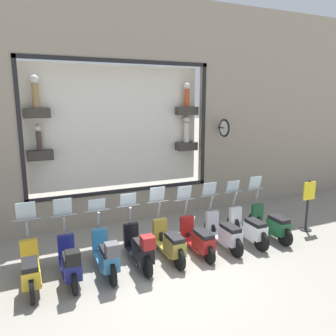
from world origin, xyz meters
name	(u,v)px	position (x,y,z in m)	size (l,w,h in m)	color
ground_plane	(166,270)	(0.00, 0.00, 0.00)	(120.00, 120.00, 0.00)	gray
building_facade	(120,111)	(3.60, 0.00, 3.57)	(1.23, 36.00, 7.06)	gray
scooter_green_0	(271,224)	(0.43, -3.48, 0.44)	(1.80, 0.61, 1.66)	black
scooter_white_1	(249,228)	(0.43, -2.69, 0.44)	(1.81, 0.61, 1.60)	black
scooter_silver_2	(224,233)	(0.43, -1.89, 0.44)	(1.80, 0.61, 1.63)	black
scooter_red_3	(198,238)	(0.42, -1.09, 0.42)	(1.79, 0.60, 1.62)	black
scooter_olive_4	(170,243)	(0.43, -0.29, 0.45)	(1.81, 0.60, 1.68)	black
scooter_black_5	(140,248)	(0.37, 0.51, 0.48)	(1.81, 0.60, 1.59)	black
scooter_teal_6	(107,255)	(0.36, 1.30, 0.47)	(1.80, 0.60, 1.54)	black
scooter_navy_7	(70,262)	(0.36, 2.10, 0.47)	(1.79, 0.61, 1.66)	black
scooter_yellow_8	(31,269)	(0.43, 2.90, 0.44)	(1.80, 0.61, 1.67)	black
shop_sign_post	(308,204)	(0.47, -4.88, 0.84)	(0.36, 0.45, 1.58)	#232326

